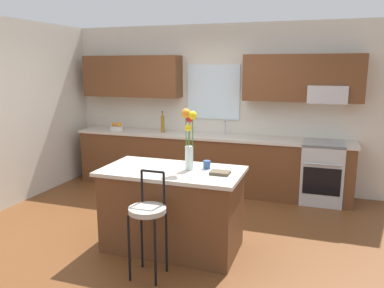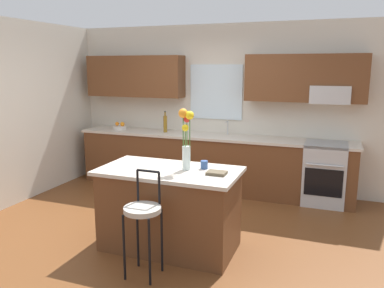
{
  "view_description": "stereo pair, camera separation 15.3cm",
  "coord_description": "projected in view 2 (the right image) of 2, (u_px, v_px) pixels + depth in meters",
  "views": [
    {
      "loc": [
        1.74,
        -4.22,
        2.03
      ],
      "look_at": [
        0.11,
        0.55,
        1.0
      ],
      "focal_mm": 35.9,
      "sensor_mm": 36.0,
      "label": 1
    },
    {
      "loc": [
        1.88,
        -4.17,
        2.03
      ],
      "look_at": [
        0.11,
        0.55,
        1.0
      ],
      "focal_mm": 35.9,
      "sensor_mm": 36.0,
      "label": 2
    }
  ],
  "objects": [
    {
      "name": "back_wall_assembly",
      "position": [
        218.0,
        98.0,
        6.39
      ],
      "size": [
        5.6,
        0.5,
        2.7
      ],
      "color": "beige",
      "rests_on": "ground"
    },
    {
      "name": "kitchen_island",
      "position": [
        170.0,
        209.0,
        4.28
      ],
      "size": [
        1.54,
        0.83,
        0.92
      ],
      "color": "brown",
      "rests_on": "ground"
    },
    {
      "name": "ground_plane",
      "position": [
        169.0,
        228.0,
        4.88
      ],
      "size": [
        14.0,
        14.0,
        0.0
      ],
      "primitive_type": "plane",
      "color": "brown"
    },
    {
      "name": "bottle_olive_oil",
      "position": [
        165.0,
        124.0,
        6.5
      ],
      "size": [
        0.06,
        0.06,
        0.36
      ],
      "color": "olive",
      "rests_on": "counter_run"
    },
    {
      "name": "cookbook",
      "position": [
        217.0,
        173.0,
        3.99
      ],
      "size": [
        0.2,
        0.15,
        0.03
      ],
      "primitive_type": "cube",
      "color": "brown",
      "rests_on": "kitchen_island"
    },
    {
      "name": "bar_stool_near",
      "position": [
        143.0,
        214.0,
        3.67
      ],
      "size": [
        0.36,
        0.36,
        1.04
      ],
      "color": "black",
      "rests_on": "ground"
    },
    {
      "name": "mug_ceramic",
      "position": [
        204.0,
        165.0,
        4.2
      ],
      "size": [
        0.08,
        0.08,
        0.09
      ],
      "primitive_type": "cylinder",
      "color": "#33518C",
      "rests_on": "kitchen_island"
    },
    {
      "name": "sink_faucet",
      "position": [
        227.0,
        126.0,
        6.27
      ],
      "size": [
        0.02,
        0.13,
        0.23
      ],
      "color": "#B7BABC",
      "rests_on": "counter_run"
    },
    {
      "name": "wall_left",
      "position": [
        20.0,
        112.0,
        5.76
      ],
      "size": [
        0.12,
        4.6,
        2.7
      ],
      "primitive_type": "cube",
      "color": "beige",
      "rests_on": "ground"
    },
    {
      "name": "counter_run",
      "position": [
        210.0,
        162.0,
        6.35
      ],
      "size": [
        4.56,
        0.64,
        0.92
      ],
      "color": "brown",
      "rests_on": "ground"
    },
    {
      "name": "flower_vase",
      "position": [
        186.0,
        135.0,
        4.11
      ],
      "size": [
        0.17,
        0.14,
        0.67
      ],
      "color": "silver",
      "rests_on": "kitchen_island"
    },
    {
      "name": "oven_range",
      "position": [
        324.0,
        173.0,
        5.71
      ],
      "size": [
        0.6,
        0.64,
        0.92
      ],
      "color": "#B7BABC",
      "rests_on": "ground"
    },
    {
      "name": "fruit_bowl_oranges",
      "position": [
        120.0,
        127.0,
        6.83
      ],
      "size": [
        0.24,
        0.24,
        0.13
      ],
      "color": "silver",
      "rests_on": "counter_run"
    }
  ]
}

